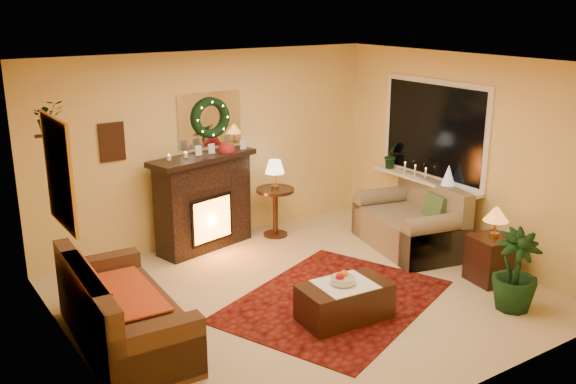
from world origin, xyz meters
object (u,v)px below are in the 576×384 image
end_table_square (491,260)px  coffee_table (345,301)px  loveseat (409,218)px  fireplace (204,208)px  side_table_round (275,214)px  sofa (124,303)px

end_table_square → coffee_table: 2.06m
loveseat → coffee_table: loveseat is taller
fireplace → side_table_round: bearing=-21.5°
loveseat → side_table_round: loveseat is taller
side_table_round → end_table_square: size_ratio=1.25×
loveseat → end_table_square: size_ratio=2.80×
loveseat → end_table_square: (0.04, -1.35, -0.15)m
sofa → coffee_table: sofa is taller
loveseat → side_table_round: (-1.24, 1.39, -0.09)m
end_table_square → sofa: bearing=166.2°
loveseat → side_table_round: bearing=144.4°
fireplace → coffee_table: fireplace is taller
fireplace → loveseat: 2.75m
coffee_table → loveseat: bearing=33.8°
sofa → side_table_round: size_ratio=2.80×
coffee_table → end_table_square: bearing=-1.6°
side_table_round → sofa: bearing=-148.6°
fireplace → coffee_table: bearing=-97.2°
side_table_round → end_table_square: (1.28, -2.73, -0.05)m
sofa → side_table_round: sofa is taller
sofa → fireplace: size_ratio=1.47×
fireplace → loveseat: bearing=-47.2°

